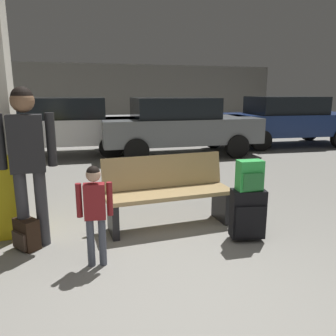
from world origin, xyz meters
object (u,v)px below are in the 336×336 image
bench (168,192)px  parked_car_far (60,125)px  child (95,205)px  backpack_bright (250,176)px  adult (27,151)px  suitcase (248,214)px  backpack_dark_floor (26,234)px  parked_car_side (287,120)px  parked_car_near (178,125)px

bench → parked_car_far: size_ratio=0.38×
bench → child: 1.26m
backpack_bright → adult: 2.42m
bench → backpack_bright: size_ratio=4.74×
backpack_bright → parked_car_far: bearing=107.9°
parked_car_far → backpack_bright: bearing=-72.1°
child → suitcase: bearing=2.0°
child → adult: adult is taller
backpack_dark_floor → parked_car_far: size_ratio=0.08×
parked_car_side → parked_car_near: bearing=-172.3°
bench → child: child is taller
parked_car_side → suitcase: bearing=-129.6°
bench → parked_car_near: (1.73, 4.57, 0.36)m
parked_car_near → parked_car_side: (3.80, 0.52, 0.00)m
suitcase → backpack_dark_floor: (-2.41, 0.54, -0.15)m
backpack_dark_floor → suitcase: bearing=-12.6°
backpack_dark_floor → child: bearing=-40.7°
suitcase → parked_car_near: parked_car_near is taller
parked_car_far → adult: bearing=-93.4°
backpack_dark_floor → parked_car_far: parked_car_far is taller
adult → backpack_dark_floor: adult is taller
bench → child: size_ratio=1.59×
backpack_bright → backpack_dark_floor: size_ratio=1.00×
backpack_dark_floor → parked_car_side: bearing=36.1°
child → parked_car_near: bearing=63.1°
suitcase → backpack_dark_floor: size_ratio=1.78×
adult → backpack_dark_floor: bearing=-145.2°
adult → parked_car_far: (0.33, 5.56, -0.27)m
bench → child: (-0.98, -0.77, 0.18)m
child → parked_car_far: parked_car_far is taller
backpack_dark_floor → parked_car_near: (3.40, 4.74, 0.64)m
backpack_dark_floor → backpack_bright: bearing=-12.7°
backpack_dark_floor → parked_car_near: 5.87m
suitcase → adult: 2.52m
parked_car_near → suitcase: bearing=-100.7°
suitcase → parked_car_near: size_ratio=0.14×
bench → parked_car_far: bearing=103.0°
child → parked_car_near: 5.99m
backpack_bright → parked_car_side: size_ratio=0.08×
child → parked_car_far: bearing=92.6°
backpack_bright → adult: (-2.33, 0.60, 0.30)m
suitcase → parked_car_side: bearing=50.4°
adult → bench: bearing=4.1°
bench → parked_car_far: (-1.26, 5.44, 0.36)m
suitcase → parked_car_side: parked_car_side is taller
adult → parked_car_near: size_ratio=0.42×
adult → parked_car_far: 5.57m
child → parked_car_side: parked_car_side is taller
parked_car_far → parked_car_side: size_ratio=0.99×
parked_car_near → parked_car_side: size_ratio=0.98×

